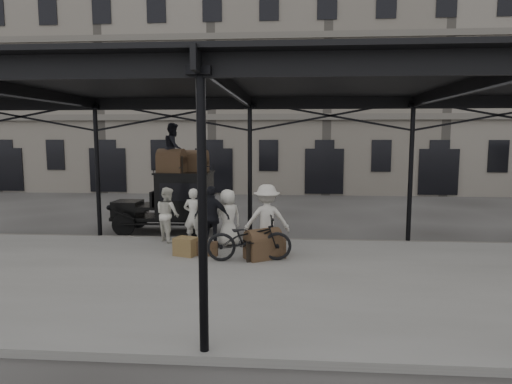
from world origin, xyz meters
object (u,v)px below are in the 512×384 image
steamer_trunk_platform (263,246)px  bicycle (249,239)px  taxi (176,199)px  steamer_trunk_roof_near (171,162)px  porter_left (194,216)px  porter_official (212,217)px

steamer_trunk_platform → bicycle: bearing=-177.7°
taxi → bicycle: 4.98m
bicycle → steamer_trunk_roof_near: size_ratio=2.42×
bicycle → taxi: bearing=28.6°
steamer_trunk_roof_near → steamer_trunk_platform: (3.38, -3.49, -2.03)m
taxi → bicycle: (2.96, -3.98, -0.46)m
taxi → steamer_trunk_platform: bearing=-48.5°
steamer_trunk_platform → porter_left: bearing=112.2°
porter_official → bicycle: porter_official is taller
steamer_trunk_roof_near → porter_official: bearing=-41.5°
porter_left → bicycle: size_ratio=0.76×
porter_left → steamer_trunk_platform: bearing=151.2°
porter_official → bicycle: (1.21, -1.25, -0.33)m
bicycle → steamer_trunk_platform: 0.49m
taxi → porter_official: taxi is taller
steamer_trunk_platform → taxi: bearing=98.8°
porter_left → porter_official: porter_official is taller
taxi → porter_left: bearing=-63.5°
porter_official → bicycle: bearing=144.3°
taxi → porter_official: 3.23m
taxi → bicycle: taxi is taller
taxi → steamer_trunk_platform: 5.04m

